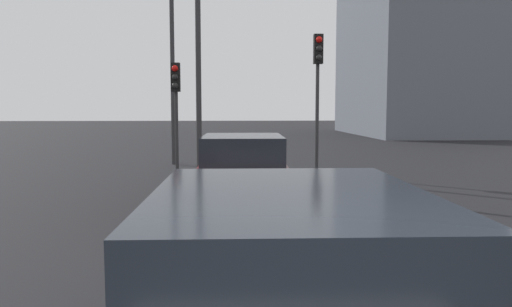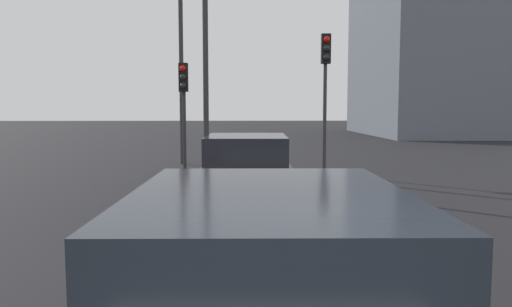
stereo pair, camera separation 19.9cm
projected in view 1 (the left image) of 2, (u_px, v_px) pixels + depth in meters
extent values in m
cube|color=#510F16|center=(243.00, 180.00, 10.27)|extent=(4.85, 1.96, 0.66)
cube|color=#1E232B|center=(243.00, 150.00, 9.97)|extent=(2.20, 1.67, 0.62)
cylinder|color=black|center=(280.00, 182.00, 11.80)|extent=(0.65, 0.24, 0.64)
cylinder|color=black|center=(205.00, 182.00, 11.74)|extent=(0.65, 0.24, 0.64)
cylinder|color=black|center=(293.00, 206.00, 8.84)|extent=(0.65, 0.24, 0.64)
cylinder|color=black|center=(192.00, 207.00, 8.79)|extent=(0.65, 0.24, 0.64)
cube|color=maroon|center=(283.00, 194.00, 7.87)|extent=(0.04, 0.20, 0.11)
cube|color=maroon|center=(202.00, 194.00, 7.84)|extent=(0.04, 0.20, 0.11)
cube|color=#1E232B|center=(289.00, 245.00, 2.88)|extent=(2.13, 1.63, 0.65)
cylinder|color=black|center=(364.00, 293.00, 4.68)|extent=(0.64, 0.23, 0.64)
cylinder|color=black|center=(175.00, 296.00, 4.61)|extent=(0.64, 0.23, 0.64)
cylinder|color=#2D2D30|center=(317.00, 120.00, 15.23)|extent=(0.11, 0.11, 3.45)
cube|color=black|center=(318.00, 49.00, 14.97)|extent=(0.20, 0.28, 0.90)
sphere|color=red|center=(319.00, 40.00, 14.84)|extent=(0.20, 0.20, 0.20)
sphere|color=black|center=(319.00, 49.00, 14.86)|extent=(0.20, 0.20, 0.20)
sphere|color=black|center=(319.00, 58.00, 14.89)|extent=(0.20, 0.20, 0.20)
cylinder|color=#2D2D30|center=(177.00, 133.00, 15.54)|extent=(0.11, 0.11, 2.61)
cube|color=black|center=(176.00, 77.00, 15.32)|extent=(0.21, 0.29, 0.90)
sphere|color=red|center=(175.00, 68.00, 15.19)|extent=(0.20, 0.20, 0.20)
sphere|color=black|center=(175.00, 77.00, 15.21)|extent=(0.20, 0.20, 0.20)
sphere|color=black|center=(175.00, 86.00, 15.24)|extent=(0.20, 0.20, 0.20)
cylinder|color=#2D2D30|center=(172.00, 55.00, 17.84)|extent=(0.16, 0.16, 8.07)
cylinder|color=#2D2D30|center=(198.00, 69.00, 14.31)|extent=(0.16, 0.16, 6.46)
cube|color=slate|center=(412.00, 41.00, 38.41)|extent=(15.00, 8.71, 14.67)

